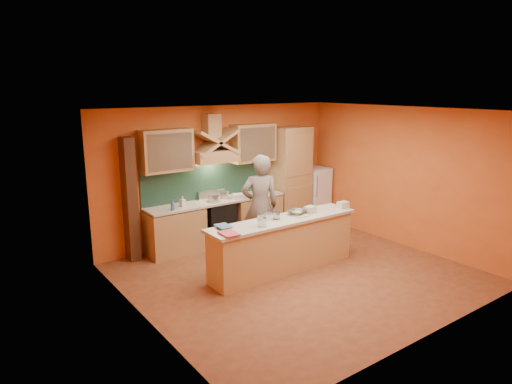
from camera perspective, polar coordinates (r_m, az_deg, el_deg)
floor at (r=8.07m, az=5.28°, el=-10.18°), size 5.50×5.00×0.01m
ceiling at (r=7.42m, az=5.75°, el=10.08°), size 5.50×5.00×0.01m
wall_back at (r=9.60m, az=-4.39°, el=2.38°), size 5.50×0.02×2.80m
wall_front at (r=6.05m, az=21.36°, el=-4.99°), size 5.50×0.02×2.80m
wall_left at (r=6.22m, az=-13.97°, el=-3.98°), size 0.02×5.00×2.80m
wall_right at (r=9.63m, az=17.91°, el=1.81°), size 0.02×5.00×2.80m
base_cabinet_left at (r=9.00m, az=-10.08°, el=-4.89°), size 1.10×0.60×0.86m
base_cabinet_right at (r=9.93m, az=-0.18°, el=-2.96°), size 1.10×0.60×0.86m
counter_top at (r=9.30m, az=-4.94°, el=-1.13°), size 3.00×0.62×0.04m
stove at (r=9.42m, az=-4.88°, el=-3.78°), size 0.60×0.58×0.90m
backsplash at (r=9.46m, az=-5.87°, el=1.27°), size 3.00×0.03×0.70m
range_hood at (r=9.16m, az=-5.21°, el=4.52°), size 0.92×0.50×0.24m
hood_chimney at (r=9.18m, az=-5.61°, el=8.17°), size 0.30×0.30×0.50m
upper_cabinet_left at (r=8.74m, az=-11.15°, el=5.10°), size 1.00×0.35×0.80m
upper_cabinet_right at (r=9.74m, az=-0.38°, el=6.16°), size 1.00×0.35×0.80m
pantry_column at (r=10.36m, az=4.32°, el=1.78°), size 0.80×0.60×2.30m
fridge at (r=10.95m, az=7.28°, el=-0.34°), size 0.58×0.60×1.30m
trim_column_left at (r=8.64m, az=-15.48°, el=-0.97°), size 0.20×0.30×2.30m
island_body at (r=8.06m, az=3.40°, el=-6.81°), size 2.80×0.55×0.88m
island_top at (r=7.91m, az=3.45°, el=-3.55°), size 2.90×0.62×0.05m
person at (r=8.55m, az=0.47°, el=-1.79°), size 0.84×0.70×1.96m
pot_large at (r=9.18m, az=-5.26°, el=-0.84°), size 0.30×0.30×0.15m
pot_small at (r=9.38m, az=-4.01°, el=-0.53°), size 0.23×0.23×0.15m
soap_bottle_a at (r=8.87m, az=-9.15°, el=-1.14°), size 0.10×0.11×0.20m
soap_bottle_b at (r=8.63m, az=-10.39°, el=-1.58°), size 0.09×0.09×0.21m
bowl_back at (r=10.06m, az=0.75°, el=0.32°), size 0.24×0.24×0.07m
dish_rack at (r=9.38m, az=-2.13°, el=-0.54°), size 0.33×0.29×0.10m
book_lower at (r=7.02m, az=-4.30°, el=-5.39°), size 0.27×0.35×0.03m
book_upper at (r=7.35m, az=-4.84°, el=-4.40°), size 0.24×0.31×0.02m
jar_large at (r=7.45m, az=0.72°, el=-3.69°), size 0.16×0.16×0.17m
jar_small at (r=7.86m, az=2.57°, el=-2.96°), size 0.16×0.16×0.12m
kitchen_scale at (r=7.83m, az=1.57°, el=-3.11°), size 0.16×0.16×0.10m
mixing_bowl at (r=8.17m, az=5.13°, el=-2.55°), size 0.39×0.39×0.08m
cloth at (r=8.09m, az=5.72°, el=-2.95°), size 0.28×0.22×0.02m
grocery_bag_a at (r=8.29m, az=6.79°, el=-2.20°), size 0.21×0.18×0.12m
grocery_bag_b at (r=8.71m, az=10.83°, el=-1.60°), size 0.20×0.16×0.12m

